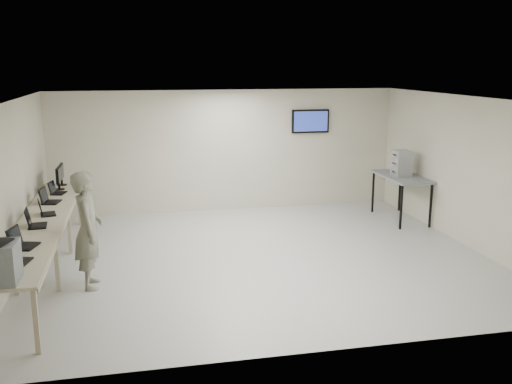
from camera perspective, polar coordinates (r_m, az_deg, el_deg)
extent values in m
cube|color=beige|center=(10.25, 0.23, -6.52)|extent=(8.00, 7.00, 0.01)
cube|color=white|center=(9.70, 0.25, 9.29)|extent=(8.00, 7.00, 0.01)
cube|color=beige|center=(13.27, -2.97, 4.14)|extent=(8.00, 0.01, 2.80)
cube|color=beige|center=(6.61, 6.70, -4.83)|extent=(8.00, 0.01, 2.80)
cube|color=beige|center=(9.86, -23.12, 0.10)|extent=(0.01, 7.00, 2.80)
cube|color=beige|center=(11.40, 20.30, 1.93)|extent=(0.01, 7.00, 2.80)
cube|color=black|center=(13.62, 5.41, 7.08)|extent=(0.15, 0.04, 0.15)
cube|color=black|center=(13.59, 5.46, 7.06)|extent=(0.90, 0.06, 0.55)
cube|color=navy|center=(13.55, 5.51, 7.05)|extent=(0.82, 0.01, 0.47)
cube|color=#BFAE8C|center=(9.91, -20.59, -2.73)|extent=(0.75, 6.00, 0.04)
cube|color=tan|center=(9.86, -18.42, -2.81)|extent=(0.02, 6.00, 0.06)
cube|color=tan|center=(7.35, -21.15, -11.89)|extent=(0.06, 0.06, 0.86)
cube|color=tan|center=(9.24, -23.01, -6.96)|extent=(0.06, 0.06, 0.86)
cube|color=tan|center=(9.14, -19.30, -6.86)|extent=(0.06, 0.06, 0.86)
cube|color=tan|center=(10.93, -21.29, -3.83)|extent=(0.06, 0.06, 0.86)
cube|color=tan|center=(10.84, -18.16, -3.71)|extent=(0.06, 0.06, 0.86)
cube|color=tan|center=(12.79, -19.96, -1.38)|extent=(0.06, 0.06, 0.86)
cube|color=tan|center=(12.72, -17.28, -1.26)|extent=(0.06, 0.06, 0.86)
cube|color=gray|center=(7.25, -24.23, -6.48)|extent=(0.41, 0.46, 0.47)
cube|color=black|center=(7.90, -22.77, -6.52)|extent=(0.36, 0.44, 0.02)
cube|color=black|center=(7.89, -23.86, -5.51)|extent=(0.15, 0.37, 0.27)
cube|color=black|center=(7.88, -23.74, -5.51)|extent=(0.12, 0.32, 0.23)
cube|color=black|center=(8.54, -22.03, -5.06)|extent=(0.36, 0.43, 0.02)
cube|color=black|center=(8.52, -23.01, -4.14)|extent=(0.16, 0.36, 0.27)
cube|color=black|center=(8.52, -22.91, -4.14)|extent=(0.13, 0.32, 0.23)
cube|color=black|center=(9.53, -20.99, -3.17)|extent=(0.30, 0.39, 0.02)
cube|color=black|center=(9.51, -21.85, -2.36)|extent=(0.10, 0.35, 0.26)
cube|color=black|center=(9.51, -21.76, -2.36)|extent=(0.08, 0.31, 0.22)
cube|color=black|center=(10.19, -20.07, -2.10)|extent=(0.30, 0.37, 0.02)
cube|color=black|center=(10.18, -20.79, -1.42)|extent=(0.12, 0.32, 0.24)
cube|color=black|center=(10.18, -20.71, -1.42)|extent=(0.10, 0.28, 0.20)
cube|color=black|center=(11.03, -19.75, -0.97)|extent=(0.33, 0.41, 0.02)
cube|color=black|center=(11.02, -20.49, -0.27)|extent=(0.13, 0.36, 0.26)
cube|color=black|center=(11.01, -20.42, -0.27)|extent=(0.11, 0.31, 0.22)
cube|color=black|center=(11.75, -19.12, -0.12)|extent=(0.30, 0.37, 0.02)
cube|color=black|center=(11.74, -19.73, 0.46)|extent=(0.13, 0.31, 0.23)
cube|color=black|center=(11.74, -19.67, 0.46)|extent=(0.10, 0.27, 0.19)
cylinder|color=black|center=(12.13, -19.05, 0.27)|extent=(0.20, 0.20, 0.02)
cube|color=black|center=(12.12, -19.09, 0.68)|extent=(0.04, 0.03, 0.16)
cube|color=black|center=(12.08, -19.15, 1.62)|extent=(0.05, 0.46, 0.30)
cube|color=black|center=(12.07, -19.02, 1.62)|extent=(0.00, 0.42, 0.26)
cylinder|color=black|center=(12.55, -18.83, 0.68)|extent=(0.20, 0.20, 0.01)
cube|color=black|center=(12.54, -18.86, 1.07)|extent=(0.04, 0.03, 0.16)
cube|color=black|center=(12.50, -18.92, 1.97)|extent=(0.05, 0.45, 0.30)
cube|color=black|center=(12.50, -18.79, 1.97)|extent=(0.00, 0.41, 0.26)
imported|color=#63664A|center=(9.05, -16.45, -3.66)|extent=(0.48, 0.69, 1.82)
cube|color=slate|center=(12.85, 14.36, 1.49)|extent=(0.77, 1.64, 0.04)
cube|color=black|center=(12.17, 14.31, -1.49)|extent=(0.04, 0.04, 0.94)
cube|color=black|center=(13.45, 11.62, -0.02)|extent=(0.04, 0.04, 0.94)
cube|color=black|center=(12.48, 17.07, -1.32)|extent=(0.04, 0.04, 0.94)
cube|color=black|center=(13.72, 14.18, 0.11)|extent=(0.04, 0.04, 0.94)
cube|color=#A3A4A5|center=(12.82, 14.31, 2.00)|extent=(0.35, 0.39, 0.19)
cube|color=#A3A4A5|center=(12.78, 14.36, 2.82)|extent=(0.35, 0.39, 0.19)
cube|color=#A3A4A5|center=(12.75, 14.40, 3.64)|extent=(0.35, 0.39, 0.19)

